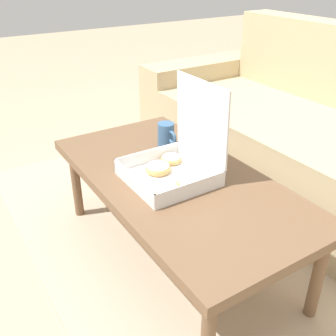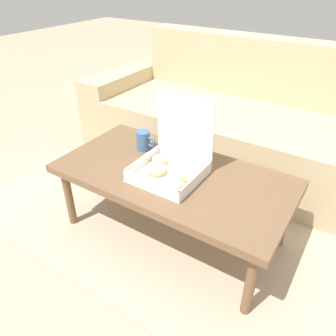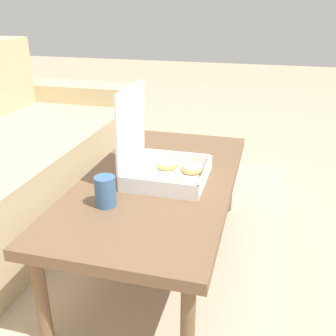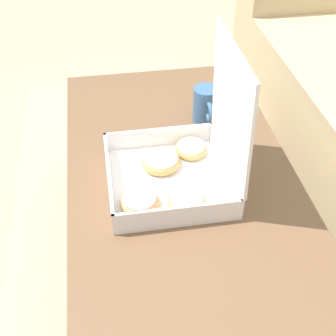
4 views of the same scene
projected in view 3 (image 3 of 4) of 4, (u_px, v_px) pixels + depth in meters
The scene contains 5 objects.
ground_plane at pixel (135, 257), 1.79m from camera, with size 12.00×12.00×0.00m, color tan.
area_rug at pixel (75, 247), 1.85m from camera, with size 2.44×1.93×0.01m, color tan.
coffee_table at pixel (158, 187), 1.61m from camera, with size 1.18×0.60×0.41m.
pastry_box at pixel (160, 164), 1.57m from camera, with size 0.32×0.31×0.37m.
coffee_mug at pixel (106, 191), 1.37m from camera, with size 0.12×0.07×0.11m.
Camera 3 is at (-1.39, -0.52, 1.08)m, focal length 42.00 mm.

